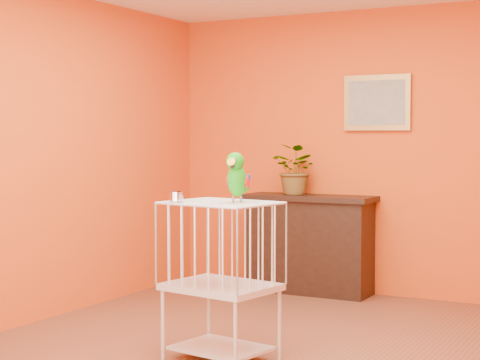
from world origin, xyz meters
The scene contains 8 objects.
ground centered at (0.00, 0.00, 0.00)m, with size 4.50×4.50×0.00m, color brown.
room_shell centered at (0.00, 0.00, 1.58)m, with size 4.50×4.50×4.50m.
console_cabinet centered at (-0.58, 2.04, 0.45)m, with size 1.22×0.44×0.91m.
potted_plant centered at (-0.71, 2.08, 1.09)m, with size 0.42×0.47×0.37m, color #26722D.
framed_picture centered at (0.00, 2.22, 1.75)m, with size 0.62×0.04×0.50m.
birdcage centered at (-0.19, -0.32, 0.53)m, with size 0.74×0.61×1.02m.
feed_cup centered at (-0.45, -0.44, 1.06)m, with size 0.09×0.09×0.06m, color silver.
parrot centered at (-0.09, -0.30, 1.19)m, with size 0.16×0.29×0.32m.
Camera 1 is at (2.31, -4.76, 1.43)m, focal length 60.00 mm.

